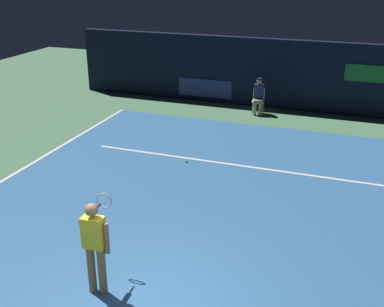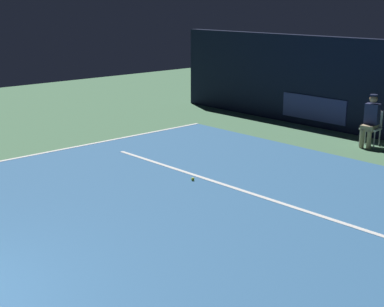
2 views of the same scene
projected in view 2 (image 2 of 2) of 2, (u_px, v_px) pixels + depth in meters
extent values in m
plane|color=#4C7A56|center=(175.00, 220.00, 9.68)|extent=(32.74, 32.74, 0.00)
cube|color=#336699|center=(175.00, 220.00, 9.67)|extent=(10.92, 11.05, 0.01)
cube|color=white|center=(26.00, 156.00, 13.54)|extent=(0.10, 11.05, 0.01)
cube|color=white|center=(252.00, 194.00, 10.93)|extent=(8.52, 0.10, 0.01)
cube|color=navy|center=(314.00, 108.00, 16.61)|extent=(2.20, 0.04, 0.70)
cube|color=white|center=(370.00, 129.00, 14.39)|extent=(0.49, 0.46, 0.04)
cube|color=white|center=(374.00, 118.00, 14.48)|extent=(0.42, 0.09, 0.42)
cylinder|color=#B2B2B7|center=(360.00, 138.00, 14.44)|extent=(0.03, 0.03, 0.46)
cylinder|color=#B2B2B7|center=(374.00, 140.00, 14.21)|extent=(0.03, 0.03, 0.46)
cylinder|color=#B2B2B7|center=(365.00, 135.00, 14.70)|extent=(0.03, 0.03, 0.46)
cylinder|color=#B2B2B7|center=(380.00, 137.00, 14.47)|extent=(0.03, 0.03, 0.46)
cube|color=tan|center=(369.00, 128.00, 14.32)|extent=(0.37, 0.44, 0.14)
cylinder|color=tan|center=(362.00, 139.00, 14.32)|extent=(0.11, 0.11, 0.46)
cylinder|color=tan|center=(369.00, 140.00, 14.21)|extent=(0.11, 0.11, 0.46)
cube|color=#23284C|center=(372.00, 114.00, 14.33)|extent=(0.37, 0.27, 0.52)
sphere|color=tan|center=(374.00, 99.00, 14.23)|extent=(0.20, 0.20, 0.20)
cylinder|color=#141933|center=(374.00, 95.00, 14.21)|extent=(0.19, 0.19, 0.04)
sphere|color=#CCE033|center=(193.00, 179.00, 11.72)|extent=(0.07, 0.07, 0.07)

